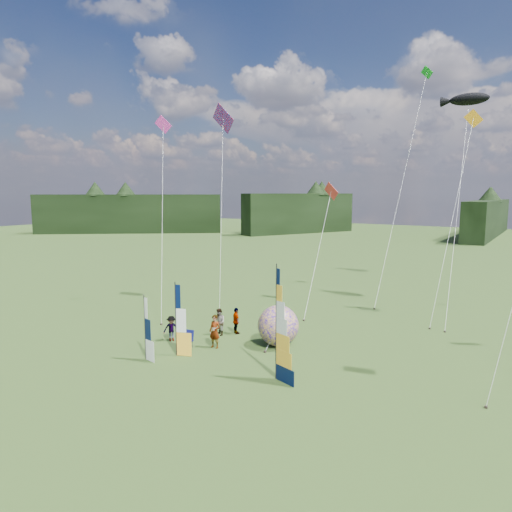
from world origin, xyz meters
The scene contains 17 objects.
ground centered at (0.00, 0.00, 0.00)m, with size 220.00×220.00×0.00m, color #405F23.
treeline_ring centered at (0.00, 0.00, 4.00)m, with size 210.00×210.00×8.00m, color black, non-canonical shape.
feather_banner_main centered at (1.12, 2.48, 2.64)m, with size 1.42×0.10×5.28m, color #041133, non-canonical shape.
side_banner_left centered at (-4.94, 2.22, 1.95)m, with size 1.07×0.10×3.89m, color yellow, non-canonical shape.
side_banner_far centered at (-5.89, 0.90, 1.67)m, with size 0.99×0.10×3.34m, color white, non-canonical shape.
bol_inflatable centered at (-1.21, 6.62, 1.17)m, with size 2.34×2.34×2.34m, color #150082.
spectator_a centered at (-4.00, 4.33, 0.95)m, with size 0.69×0.45×1.89m, color #66594C.
spectator_b centered at (-5.19, 6.27, 0.83)m, with size 0.81×0.40×1.66m, color #66594C.
spectator_c centered at (-6.89, 3.87, 0.75)m, with size 0.97×0.36×1.51m, color #66594C.
spectator_d centered at (-4.50, 7.08, 0.82)m, with size 0.96×0.39×1.64m, color #66594C.
camp_chair centered at (-5.17, 3.31, 0.52)m, with size 0.60×0.60×1.04m, color #090C42, non-canonical shape.
kite_whale centered at (5.68, 20.01, 8.84)m, with size 4.45×14.28×17.68m, color black, non-canonical shape.
kite_rainbow_delta centered at (-9.45, 12.11, 8.30)m, with size 7.73×9.52×16.60m, color #E30001, non-canonical shape.
small_kite_red centered at (-3.02, 15.55, 5.04)m, with size 3.94×9.73×10.08m, color red, non-canonical shape.
small_kite_orange centered at (5.76, 17.75, 7.45)m, with size 3.00×8.21×14.90m, color orange, non-canonical shape.
small_kite_pink centered at (-11.87, 8.36, 7.48)m, with size 6.44×7.19×14.97m, color #D13098, non-canonical shape.
small_kite_green centered at (0.77, 23.35, 10.21)m, with size 2.26×13.40×20.41m, color green, non-canonical shape.
Camera 1 is at (11.58, -15.10, 8.67)m, focal length 32.00 mm.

